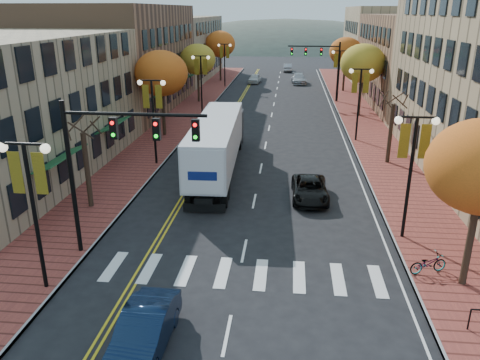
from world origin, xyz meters
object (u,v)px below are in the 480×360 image
(black_suv, at_px, (310,189))
(semi_truck, at_px, (218,140))
(navy_sedan, at_px, (144,331))
(bicycle, at_px, (428,263))

(black_suv, bearing_deg, semi_truck, 142.08)
(semi_truck, xyz_separation_m, navy_sedan, (0.27, -18.08, -1.55))
(black_suv, bearing_deg, bicycle, -61.45)
(black_suv, height_order, bicycle, black_suv)
(navy_sedan, relative_size, black_suv, 0.96)
(semi_truck, xyz_separation_m, black_suv, (6.04, -4.47, -1.63))
(navy_sedan, bearing_deg, black_suv, 67.82)
(semi_truck, distance_m, black_suv, 7.69)
(semi_truck, bearing_deg, black_suv, -38.69)
(semi_truck, relative_size, bicycle, 9.33)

